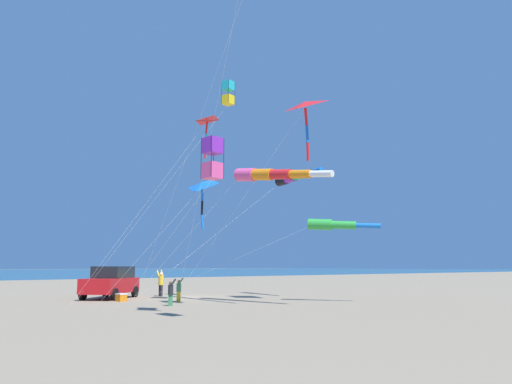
{
  "coord_description": "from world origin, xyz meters",
  "views": [
    {
      "loc": [
        25.44,
        -16.14,
        1.86
      ],
      "look_at": [
        7.36,
        -0.48,
        5.51
      ],
      "focal_mm": 34.15,
      "sensor_mm": 36.0,
      "label": 1
    }
  ],
  "objects_px": {
    "cooler_box": "(121,297)",
    "person_adult_flyer": "(115,280)",
    "kite_delta_long_streamer_right": "(207,121)",
    "kite_box_magenta_far_left": "(212,159)",
    "person_bystander_far": "(179,289)",
    "person_child_grey_jacket": "(161,282)",
    "kite_box_green_low_center": "(228,93)",
    "kite_delta_striped_overhead": "(202,186)",
    "parked_car": "(111,282)",
    "kite_delta_purple_drifting": "(305,106)",
    "kite_windsock_rainbow_low_near": "(293,178)",
    "kite_windsock_orange_high_right": "(333,225)",
    "kite_windsock_checkered_midright": "(268,175)",
    "person_child_green_jacket": "(171,291)"
  },
  "relations": [
    {
      "from": "person_child_grey_jacket",
      "to": "kite_box_green_low_center",
      "type": "xyz_separation_m",
      "value": [
        5.28,
        1.12,
        11.15
      ]
    },
    {
      "from": "kite_delta_purple_drifting",
      "to": "kite_delta_long_streamer_right",
      "type": "distance_m",
      "value": 5.42
    },
    {
      "from": "kite_windsock_rainbow_low_near",
      "to": "kite_box_magenta_far_left",
      "type": "relative_size",
      "value": 1.29
    },
    {
      "from": "person_bystander_far",
      "to": "kite_delta_striped_overhead",
      "type": "bearing_deg",
      "value": -12.07
    },
    {
      "from": "kite_windsock_rainbow_low_near",
      "to": "kite_windsock_orange_high_right",
      "type": "distance_m",
      "value": 6.07
    },
    {
      "from": "person_child_grey_jacket",
      "to": "kite_box_green_low_center",
      "type": "bearing_deg",
      "value": 11.94
    },
    {
      "from": "kite_box_magenta_far_left",
      "to": "kite_delta_striped_overhead",
      "type": "relative_size",
      "value": 1.11
    },
    {
      "from": "kite_delta_long_streamer_right",
      "to": "kite_windsock_orange_high_right",
      "type": "xyz_separation_m",
      "value": [
        3.94,
        5.55,
        -5.57
      ]
    },
    {
      "from": "parked_car",
      "to": "kite_delta_striped_overhead",
      "type": "relative_size",
      "value": 0.72
    },
    {
      "from": "kite_windsock_rainbow_low_near",
      "to": "kite_delta_striped_overhead",
      "type": "relative_size",
      "value": 1.43
    },
    {
      "from": "kite_delta_long_streamer_right",
      "to": "kite_box_magenta_far_left",
      "type": "height_order",
      "value": "kite_delta_long_streamer_right"
    },
    {
      "from": "kite_delta_purple_drifting",
      "to": "kite_windsock_orange_high_right",
      "type": "xyz_separation_m",
      "value": [
        0.65,
        1.34,
        -6.46
      ]
    },
    {
      "from": "kite_windsock_checkered_midright",
      "to": "kite_windsock_orange_high_right",
      "type": "xyz_separation_m",
      "value": [
        1.3,
        3.47,
        -2.49
      ]
    },
    {
      "from": "person_child_green_jacket",
      "to": "kite_delta_striped_overhead",
      "type": "height_order",
      "value": "kite_delta_striped_overhead"
    },
    {
      "from": "cooler_box",
      "to": "kite_delta_striped_overhead",
      "type": "bearing_deg",
      "value": 16.41
    },
    {
      "from": "kite_delta_striped_overhead",
      "to": "kite_windsock_rainbow_low_near",
      "type": "bearing_deg",
      "value": 103.44
    },
    {
      "from": "person_adult_flyer",
      "to": "kite_windsock_checkered_midright",
      "type": "distance_m",
      "value": 15.46
    },
    {
      "from": "cooler_box",
      "to": "kite_delta_long_streamer_right",
      "type": "distance_m",
      "value": 10.53
    },
    {
      "from": "kite_windsock_orange_high_right",
      "to": "kite_windsock_checkered_midright",
      "type": "bearing_deg",
      "value": -110.51
    },
    {
      "from": "person_bystander_far",
      "to": "kite_delta_striped_overhead",
      "type": "distance_m",
      "value": 5.85
    },
    {
      "from": "kite_windsock_checkered_midright",
      "to": "person_child_grey_jacket",
      "type": "bearing_deg",
      "value": -174.41
    },
    {
      "from": "cooler_box",
      "to": "kite_box_magenta_far_left",
      "type": "distance_m",
      "value": 12.48
    },
    {
      "from": "parked_car",
      "to": "person_adult_flyer",
      "type": "bearing_deg",
      "value": 152.78
    },
    {
      "from": "cooler_box",
      "to": "person_adult_flyer",
      "type": "height_order",
      "value": "person_adult_flyer"
    },
    {
      "from": "kite_windsock_rainbow_low_near",
      "to": "kite_delta_striped_overhead",
      "type": "height_order",
      "value": "kite_windsock_rainbow_low_near"
    },
    {
      "from": "parked_car",
      "to": "kite_delta_purple_drifting",
      "type": "bearing_deg",
      "value": 32.67
    },
    {
      "from": "kite_box_green_low_center",
      "to": "kite_windsock_rainbow_low_near",
      "type": "relative_size",
      "value": 1.44
    },
    {
      "from": "cooler_box",
      "to": "person_bystander_far",
      "type": "relative_size",
      "value": 0.5
    },
    {
      "from": "cooler_box",
      "to": "kite_delta_purple_drifting",
      "type": "bearing_deg",
      "value": 43.59
    },
    {
      "from": "parked_car",
      "to": "kite_box_green_low_center",
      "type": "bearing_deg",
      "value": 39.27
    },
    {
      "from": "kite_windsock_rainbow_low_near",
      "to": "kite_box_magenta_far_left",
      "type": "xyz_separation_m",
      "value": [
        7.89,
        -12.01,
        -1.85
      ]
    },
    {
      "from": "kite_box_green_low_center",
      "to": "kite_windsock_checkered_midright",
      "type": "bearing_deg",
      "value": -3.45
    },
    {
      "from": "kite_windsock_checkered_midright",
      "to": "person_child_green_jacket",
      "type": "bearing_deg",
      "value": -116.31
    },
    {
      "from": "person_child_grey_jacket",
      "to": "kite_windsock_orange_high_right",
      "type": "distance_m",
      "value": 11.68
    },
    {
      "from": "cooler_box",
      "to": "kite_delta_long_streamer_right",
      "type": "height_order",
      "value": "kite_delta_long_streamer_right"
    },
    {
      "from": "kite_delta_purple_drifting",
      "to": "kite_box_magenta_far_left",
      "type": "distance_m",
      "value": 10.88
    },
    {
      "from": "person_bystander_far",
      "to": "kite_delta_purple_drifting",
      "type": "relative_size",
      "value": 0.11
    },
    {
      "from": "kite_delta_striped_overhead",
      "to": "kite_delta_long_streamer_right",
      "type": "bearing_deg",
      "value": 138.42
    },
    {
      "from": "kite_box_magenta_far_left",
      "to": "person_child_green_jacket",
      "type": "bearing_deg",
      "value": 159.7
    },
    {
      "from": "kite_delta_long_streamer_right",
      "to": "kite_windsock_rainbow_low_near",
      "type": "relative_size",
      "value": 1.11
    },
    {
      "from": "person_child_grey_jacket",
      "to": "kite_windsock_orange_high_right",
      "type": "bearing_deg",
      "value": 22.81
    },
    {
      "from": "person_bystander_far",
      "to": "kite_delta_long_streamer_right",
      "type": "relative_size",
      "value": 0.13
    },
    {
      "from": "person_bystander_far",
      "to": "person_adult_flyer",
      "type": "bearing_deg",
      "value": 173.64
    },
    {
      "from": "person_adult_flyer",
      "to": "kite_box_green_low_center",
      "type": "height_order",
      "value": "kite_box_green_low_center"
    },
    {
      "from": "person_adult_flyer",
      "to": "kite_windsock_orange_high_right",
      "type": "xyz_separation_m",
      "value": [
        15.63,
        4.94,
        3.12
      ]
    },
    {
      "from": "cooler_box",
      "to": "person_child_grey_jacket",
      "type": "height_order",
      "value": "person_child_grey_jacket"
    },
    {
      "from": "kite_delta_striped_overhead",
      "to": "kite_windsock_checkered_midright",
      "type": "bearing_deg",
      "value": 66.66
    },
    {
      "from": "kite_delta_long_streamer_right",
      "to": "kite_delta_striped_overhead",
      "type": "relative_size",
      "value": 1.59
    },
    {
      "from": "kite_box_green_low_center",
      "to": "kite_delta_striped_overhead",
      "type": "bearing_deg",
      "value": -54.91
    },
    {
      "from": "cooler_box",
      "to": "kite_delta_purple_drifting",
      "type": "distance_m",
      "value": 14.32
    }
  ]
}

